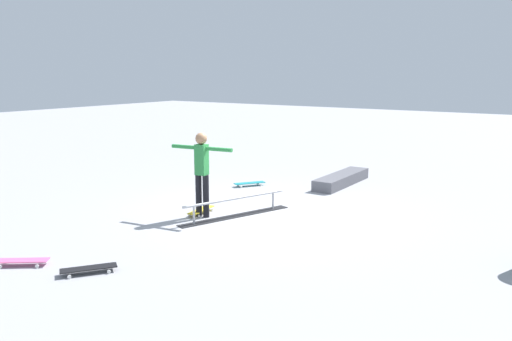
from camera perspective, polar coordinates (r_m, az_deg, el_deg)
ground_plane at (r=11.15m, az=0.27°, el=-4.45°), size 60.00×60.00×0.00m
grind_rail at (r=10.77m, az=-2.22°, el=-4.06°), size 2.51×1.09×0.40m
skate_ledge at (r=13.93m, az=9.17°, el=-0.94°), size 2.38×0.56×0.28m
skater_main at (r=10.62m, az=-5.84°, el=0.23°), size 0.26×1.38×1.71m
skateboard_main at (r=11.05m, az=-5.91°, el=-4.25°), size 0.82×0.35×0.09m
loose_skateboard_teal at (r=13.58m, az=-0.69°, el=-1.37°), size 0.78×0.61×0.09m
loose_skateboard_black at (r=8.23m, az=-17.54°, el=-10.00°), size 0.77×0.63×0.09m
loose_skateboard_pink at (r=8.90m, az=-23.89°, el=-8.86°), size 0.64×0.76×0.09m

